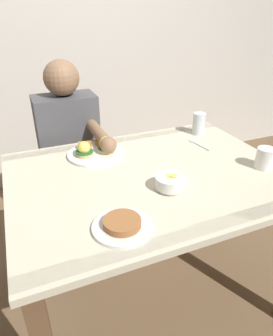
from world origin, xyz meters
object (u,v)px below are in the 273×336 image
(coffee_mug, at_px, (265,158))
(dining_table, at_px, (151,194))
(fruit_bowl, at_px, (170,182))
(water_glass_near, at_px, (199,124))
(eggs_benedict_plate, at_px, (96,151))
(fork, at_px, (198,144))
(side_plate, at_px, (122,225))
(diner_person, at_px, (71,148))

(coffee_mug, bearing_deg, dining_table, 162.93)
(fruit_bowl, xyz_separation_m, water_glass_near, (0.43, 0.46, 0.03))
(eggs_benedict_plate, relative_size, water_glass_near, 2.23)
(fork, bearing_deg, side_plate, -141.69)
(water_glass_near, bearing_deg, fruit_bowl, -133.09)
(fruit_bowl, height_order, fork, fruit_bowl)
(diner_person, bearing_deg, eggs_benedict_plate, -79.53)
(fork, bearing_deg, coffee_mug, -68.27)
(water_glass_near, bearing_deg, coffee_mug, -84.16)
(coffee_mug, bearing_deg, side_plate, -168.58)
(dining_table, xyz_separation_m, water_glass_near, (0.44, 0.31, 0.16))
(eggs_benedict_plate, height_order, side_plate, eggs_benedict_plate)
(dining_table, height_order, fork, fork)
(dining_table, relative_size, coffee_mug, 10.77)
(water_glass_near, bearing_deg, fork, -122.01)
(eggs_benedict_plate, bearing_deg, water_glass_near, 4.41)
(fork, distance_m, diner_person, 0.73)
(fork, distance_m, water_glass_near, 0.17)
(dining_table, distance_m, eggs_benedict_plate, 0.34)
(coffee_mug, bearing_deg, fork, 111.73)
(dining_table, relative_size, fork, 7.69)
(dining_table, distance_m, fruit_bowl, 0.20)
(water_glass_near, bearing_deg, side_plate, -138.37)
(water_glass_near, xyz_separation_m, diner_person, (-0.67, 0.29, -0.15))
(coffee_mug, xyz_separation_m, side_plate, (-0.73, -0.15, -0.04))
(eggs_benedict_plate, xyz_separation_m, fork, (0.53, -0.09, -0.02))
(side_plate, bearing_deg, coffee_mug, 11.42)
(dining_table, xyz_separation_m, diner_person, (-0.24, 0.60, 0.02))
(eggs_benedict_plate, bearing_deg, dining_table, -56.76)
(fruit_bowl, xyz_separation_m, fork, (0.34, 0.32, -0.03))
(diner_person, bearing_deg, water_glass_near, -23.23)
(water_glass_near, bearing_deg, diner_person, 156.77)
(coffee_mug, xyz_separation_m, water_glass_near, (-0.05, 0.46, 0.01))
(eggs_benedict_plate, relative_size, diner_person, 0.24)
(coffee_mug, bearing_deg, eggs_benedict_plate, 147.91)
(eggs_benedict_plate, xyz_separation_m, side_plate, (-0.07, -0.56, -0.01))
(dining_table, relative_size, eggs_benedict_plate, 4.44)
(fork, height_order, water_glass_near, water_glass_near)
(water_glass_near, relative_size, diner_person, 0.11)
(fork, bearing_deg, water_glass_near, 57.99)
(fruit_bowl, relative_size, fork, 0.77)
(coffee_mug, xyz_separation_m, diner_person, (-0.72, 0.75, -0.14))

